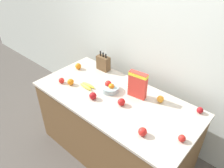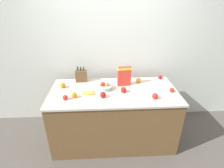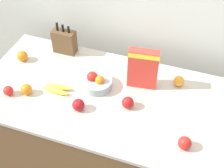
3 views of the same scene
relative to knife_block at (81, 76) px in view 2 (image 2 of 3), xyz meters
name	(u,v)px [view 2 (image 2 of 3)]	position (x,y,z in m)	size (l,w,h in m)	color
ground_plane	(113,137)	(0.51, -0.36, -1.00)	(14.00, 14.00, 0.00)	#514C47
wall_back	(111,52)	(0.51, 0.31, 0.30)	(9.00, 0.06, 2.60)	silver
counter	(114,115)	(0.51, -0.36, -0.55)	(1.89, 0.90, 0.90)	brown
knife_block	(81,76)	(0.00, 0.00, 0.00)	(0.18, 0.09, 0.29)	brown
cereal_box	(124,75)	(0.68, -0.18, 0.07)	(0.22, 0.09, 0.31)	red
fruit_bowl	(105,87)	(0.38, -0.30, -0.06)	(0.21, 0.21, 0.11)	#99B2B7
banana_bunch	(88,93)	(0.14, -0.43, -0.08)	(0.20, 0.09, 0.04)	yellow
apple_near_bananas	(160,77)	(1.32, 0.02, -0.07)	(0.07, 0.07, 0.07)	#A31419
apple_by_knife_block	(124,90)	(0.65, -0.41, -0.06)	(0.08, 0.08, 0.08)	red
apple_middle	(103,95)	(0.35, -0.54, -0.06)	(0.08, 0.08, 0.08)	#A31419
apple_leftmost	(155,96)	(1.06, -0.61, -0.06)	(0.08, 0.08, 0.08)	red
apple_rear	(65,97)	(-0.16, -0.57, -0.06)	(0.07, 0.07, 0.07)	red
apple_front	(172,90)	(1.35, -0.44, -0.06)	(0.07, 0.07, 0.07)	red
orange_near_bowl	(74,95)	(-0.05, -0.52, -0.06)	(0.08, 0.08, 0.08)	orange
orange_front_left	(138,80)	(0.93, -0.09, -0.06)	(0.08, 0.08, 0.08)	orange
orange_front_right	(63,85)	(-0.26, -0.21, -0.06)	(0.08, 0.08, 0.08)	orange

